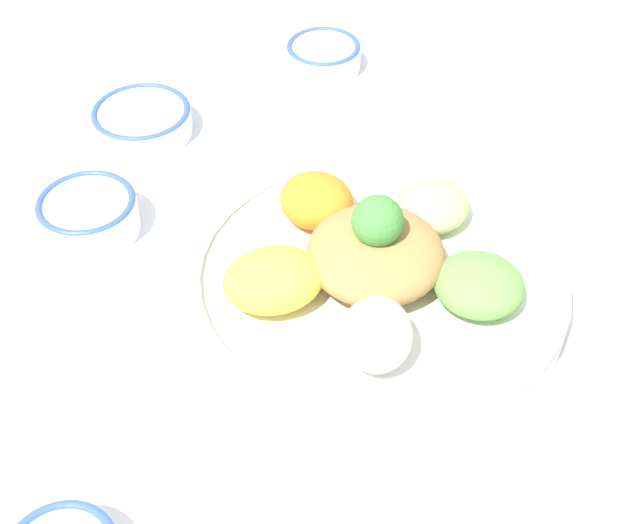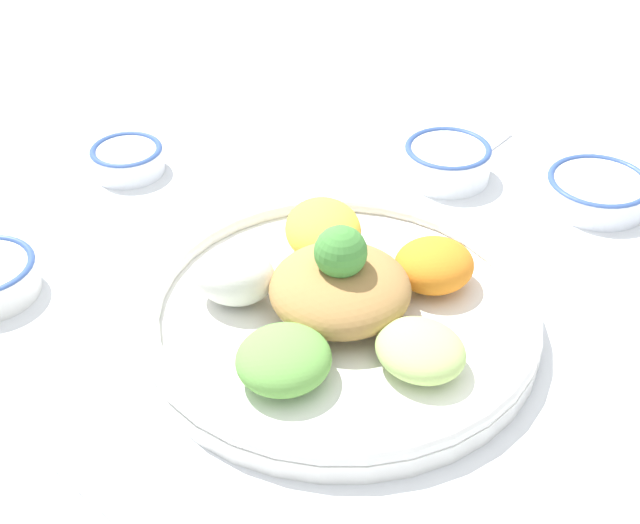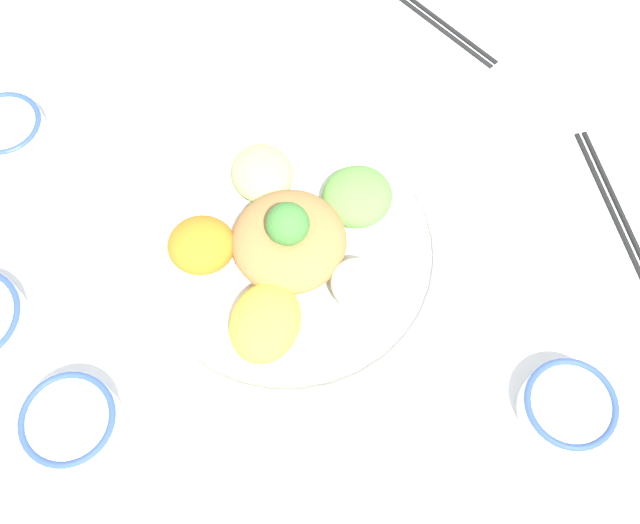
{
  "view_description": "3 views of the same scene",
  "coord_description": "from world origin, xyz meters",
  "px_view_note": "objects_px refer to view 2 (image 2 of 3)",
  "views": [
    {
      "loc": [
        0.56,
        -0.24,
        0.63
      ],
      "look_at": [
        -0.03,
        -0.08,
        0.03
      ],
      "focal_mm": 50.0,
      "sensor_mm": 36.0,
      "label": 1
    },
    {
      "loc": [
        0.07,
        0.6,
        0.56
      ],
      "look_at": [
        0.01,
        -0.03,
        0.08
      ],
      "focal_mm": 50.0,
      "sensor_mm": 36.0,
      "label": 2
    },
    {
      "loc": [
        0.14,
        -0.38,
        0.81
      ],
      "look_at": [
        0.04,
        -0.07,
        0.09
      ],
      "focal_mm": 42.0,
      "sensor_mm": 36.0,
      "label": 3
    }
  ],
  "objects_px": {
    "sauce_bowl_red": "(447,160)",
    "serving_spoon_extra": "(506,134)",
    "rice_bowl_plain": "(598,190)",
    "salad_platter": "(339,305)",
    "rice_bowl_blue": "(127,158)"
  },
  "relations": [
    {
      "from": "sauce_bowl_red",
      "to": "salad_platter",
      "type": "bearing_deg",
      "value": 58.56
    },
    {
      "from": "rice_bowl_blue",
      "to": "serving_spoon_extra",
      "type": "distance_m",
      "value": 0.48
    },
    {
      "from": "salad_platter",
      "to": "rice_bowl_plain",
      "type": "bearing_deg",
      "value": -149.69
    },
    {
      "from": "salad_platter",
      "to": "rice_bowl_plain",
      "type": "distance_m",
      "value": 0.36
    },
    {
      "from": "rice_bowl_blue",
      "to": "rice_bowl_plain",
      "type": "relative_size",
      "value": 0.75
    },
    {
      "from": "rice_bowl_blue",
      "to": "rice_bowl_plain",
      "type": "height_order",
      "value": "rice_bowl_plain"
    },
    {
      "from": "sauce_bowl_red",
      "to": "rice_bowl_blue",
      "type": "relative_size",
      "value": 1.18
    },
    {
      "from": "serving_spoon_extra",
      "to": "salad_platter",
      "type": "bearing_deg",
      "value": 8.82
    },
    {
      "from": "sauce_bowl_red",
      "to": "serving_spoon_extra",
      "type": "height_order",
      "value": "sauce_bowl_red"
    },
    {
      "from": "sauce_bowl_red",
      "to": "serving_spoon_extra",
      "type": "distance_m",
      "value": 0.13
    },
    {
      "from": "sauce_bowl_red",
      "to": "rice_bowl_plain",
      "type": "xyz_separation_m",
      "value": [
        -0.16,
        0.07,
        -0.0
      ]
    },
    {
      "from": "rice_bowl_plain",
      "to": "salad_platter",
      "type": "bearing_deg",
      "value": 30.31
    },
    {
      "from": "rice_bowl_blue",
      "to": "rice_bowl_plain",
      "type": "bearing_deg",
      "value": 167.04
    },
    {
      "from": "salad_platter",
      "to": "rice_bowl_blue",
      "type": "bearing_deg",
      "value": -54.44
    },
    {
      "from": "rice_bowl_plain",
      "to": "sauce_bowl_red",
      "type": "bearing_deg",
      "value": -25.12
    }
  ]
}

